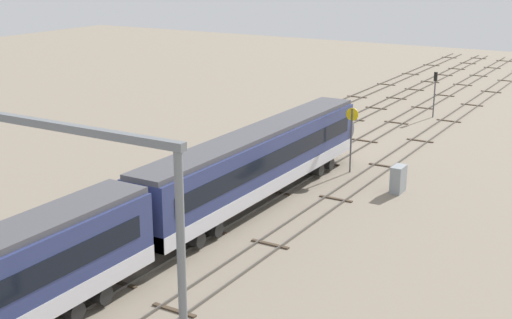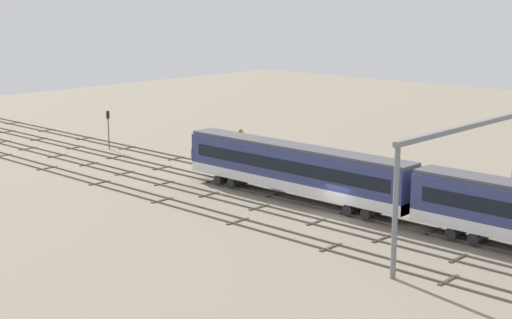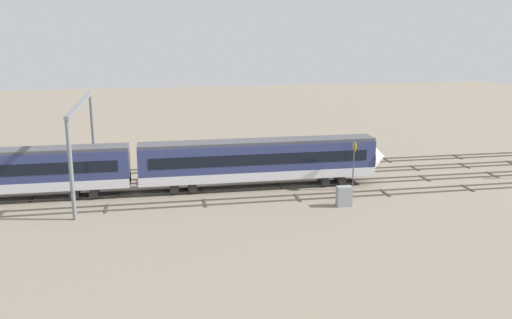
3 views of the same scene
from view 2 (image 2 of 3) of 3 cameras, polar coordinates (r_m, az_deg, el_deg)
The scene contains 9 objects.
ground_plane at distance 62.65m, azimuth 5.78°, elevation -4.34°, with size 186.21×186.21×0.00m, color gray.
track_near_foreground at distance 67.58m, azimuth 9.06°, elevation -3.14°, with size 170.21×2.40×0.16m.
track_with_train at distance 64.25m, azimuth 6.93°, elevation -3.88°, with size 170.21×2.40×0.16m.
track_middle at distance 61.03m, azimuth 4.57°, elevation -4.69°, with size 170.21×2.40×0.16m.
track_second_far at distance 57.94m, azimuth 1.95°, elevation -5.58°, with size 170.21×2.40×0.16m.
overhead_gantry at distance 55.22m, azimuth 15.39°, elevation 0.18°, with size 0.40×17.68×8.97m.
speed_sign_near_foreground at distance 74.95m, azimuth -1.18°, elevation 1.04°, with size 0.14×0.97×4.97m.
signal_light_trackside_approach at distance 91.11m, azimuth -11.10°, elevation 2.62°, with size 0.31×0.32×4.62m.
relay_cabinet at distance 77.13m, azimuth 2.64°, elevation -0.43°, with size 1.41×0.77×1.88m.
Camera 2 is at (-36.36, 47.86, 17.67)m, focal length 52.96 mm.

